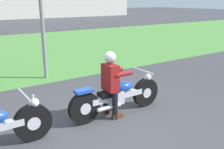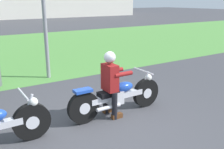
{
  "view_description": "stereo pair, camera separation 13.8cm",
  "coord_description": "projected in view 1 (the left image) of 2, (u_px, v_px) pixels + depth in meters",
  "views": [
    {
      "loc": [
        -2.41,
        -3.66,
        2.41
      ],
      "look_at": [
        0.56,
        0.75,
        0.85
      ],
      "focal_mm": 41.0,
      "sensor_mm": 36.0,
      "label": 1
    },
    {
      "loc": [
        -2.29,
        -3.74,
        2.41
      ],
      "look_at": [
        0.56,
        0.75,
        0.85
      ],
      "focal_mm": 41.0,
      "sensor_mm": 36.0,
      "label": 2
    }
  ],
  "objects": [
    {
      "name": "grass_verge",
      "position": [
        2.0,
        51.0,
        12.41
      ],
      "size": [
        60.0,
        12.0,
        0.01
      ],
      "primitive_type": "cube",
      "color": "#549342",
      "rests_on": "ground"
    },
    {
      "name": "motorcycle_lead",
      "position": [
        117.0,
        97.0,
        5.51
      ],
      "size": [
        2.27,
        0.66,
        0.89
      ],
      "rotation": [
        0.0,
        0.0,
        -0.0
      ],
      "color": "black",
      "rests_on": "ground"
    },
    {
      "name": "rider_lead",
      "position": [
        111.0,
        79.0,
        5.3
      ],
      "size": [
        0.55,
        0.48,
        1.41
      ],
      "rotation": [
        0.0,
        0.0,
        -0.0
      ],
      "color": "black",
      "rests_on": "ground"
    },
    {
      "name": "ground",
      "position": [
        109.0,
        131.0,
        4.89
      ],
      "size": [
        120.0,
        120.0,
        0.0
      ],
      "primitive_type": "plane",
      "color": "#424247"
    }
  ]
}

